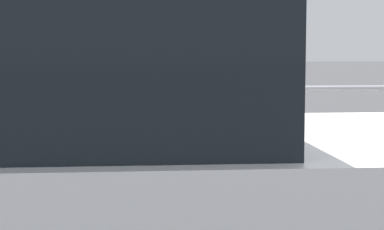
% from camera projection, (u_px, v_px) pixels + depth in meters
% --- Properties ---
extents(sidewalk_curb, '(36.00, 2.65, 0.15)m').
position_uv_depth(sidewalk_curb, '(177.00, 226.00, 5.53)').
color(sidewalk_curb, '#9E9B93').
rests_on(sidewalk_curb, ground).
extents(parking_meter, '(0.17, 0.18, 1.52)m').
position_uv_depth(parking_meter, '(229.00, 86.00, 4.41)').
color(parking_meter, slate).
rests_on(parking_meter, sidewalk_curb).
extents(pedestrian_at_meter, '(0.73, 0.56, 1.68)m').
position_uv_depth(pedestrian_at_meter, '(128.00, 106.00, 4.57)').
color(pedestrian_at_meter, '#1E233F').
rests_on(pedestrian_at_meter, sidewalk_curb).
extents(background_railing, '(24.06, 0.06, 0.99)m').
position_uv_depth(background_railing, '(170.00, 115.00, 6.51)').
color(background_railing, gray).
rests_on(background_railing, sidewalk_curb).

